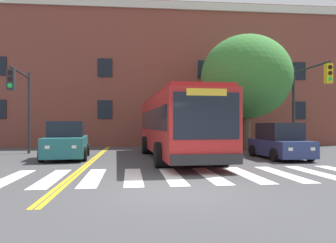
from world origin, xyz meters
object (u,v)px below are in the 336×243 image
(traffic_light_near_corner, at_px, (307,91))
(street_tree_curbside_large, at_px, (246,77))
(car_teal_near_lane, at_px, (67,142))
(car_navy_far_lane, at_px, (279,142))
(city_bus, at_px, (176,124))
(traffic_light_far_corner, at_px, (22,95))

(traffic_light_near_corner, relative_size, street_tree_curbside_large, 0.70)
(car_teal_near_lane, height_order, car_navy_far_lane, car_teal_near_lane)
(city_bus, height_order, traffic_light_far_corner, traffic_light_far_corner)
(city_bus, relative_size, traffic_light_far_corner, 2.46)
(car_navy_far_lane, bearing_deg, car_teal_near_lane, 174.51)
(city_bus, height_order, traffic_light_near_corner, traffic_light_near_corner)
(car_navy_far_lane, relative_size, traffic_light_near_corner, 0.80)
(city_bus, height_order, car_teal_near_lane, city_bus)
(city_bus, bearing_deg, car_navy_far_lane, -8.57)
(car_navy_far_lane, bearing_deg, street_tree_curbside_large, 89.85)
(street_tree_curbside_large, bearing_deg, traffic_light_near_corner, -48.57)
(traffic_light_near_corner, bearing_deg, car_navy_far_lane, -141.75)
(city_bus, bearing_deg, street_tree_curbside_large, 39.54)
(car_teal_near_lane, height_order, street_tree_curbside_large, street_tree_curbside_large)
(city_bus, distance_m, traffic_light_far_corner, 8.43)
(traffic_light_near_corner, xyz_separation_m, street_tree_curbside_large, (-2.60, 2.95, 1.19))
(car_navy_far_lane, height_order, traffic_light_far_corner, traffic_light_far_corner)
(traffic_light_near_corner, distance_m, street_tree_curbside_large, 4.11)
(car_teal_near_lane, xyz_separation_m, street_tree_curbside_large, (10.59, 3.99, 3.94))
(street_tree_curbside_large, bearing_deg, car_navy_far_lane, -90.15)
(traffic_light_far_corner, relative_size, street_tree_curbside_large, 0.64)
(city_bus, bearing_deg, traffic_light_far_corner, 168.27)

